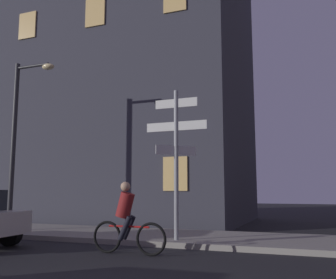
# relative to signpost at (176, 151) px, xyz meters

# --- Properties ---
(sidewalk_kerb) EXTENTS (40.00, 3.17, 0.14)m
(sidewalk_kerb) POSITION_rel_signpost_xyz_m (1.26, 1.10, -2.40)
(sidewalk_kerb) COLOR gray
(sidewalk_kerb) RESTS_ON ground_plane
(signpost) EXTENTS (1.71, 0.85, 3.97)m
(signpost) POSITION_rel_signpost_xyz_m (0.00, 0.00, 0.00)
(signpost) COLOR gray
(signpost) RESTS_ON sidewalk_kerb
(street_lamp) EXTENTS (1.58, 0.28, 5.56)m
(street_lamp) POSITION_rel_signpost_xyz_m (-5.63, 0.29, 0.98)
(street_lamp) COLOR #2D2D30
(street_lamp) RESTS_ON sidewalk_kerb
(cyclist) EXTENTS (1.82, 0.32, 1.61)m
(cyclist) POSITION_rel_signpost_xyz_m (-0.57, -1.69, -1.72)
(cyclist) COLOR black
(cyclist) RESTS_ON ground_plane
(building_left_block) EXTENTS (13.84, 7.73, 19.58)m
(building_left_block) POSITION_rel_signpost_xyz_m (-6.33, 6.92, 7.32)
(building_left_block) COLOR #383842
(building_left_block) RESTS_ON ground_plane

